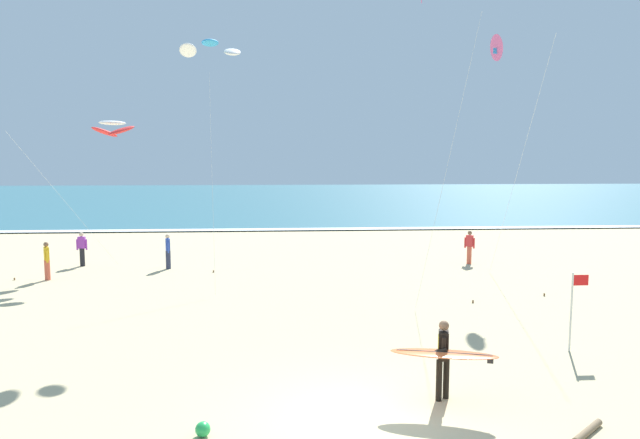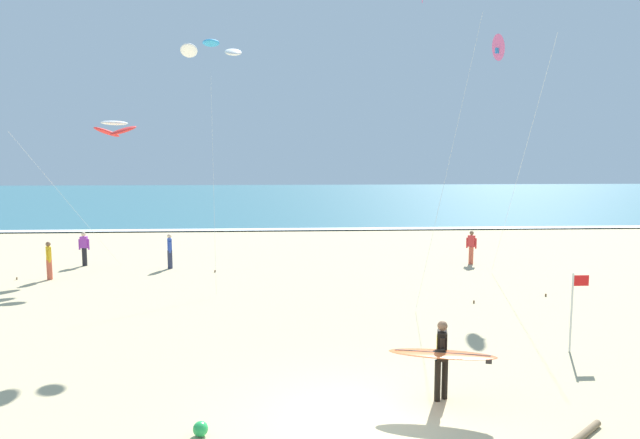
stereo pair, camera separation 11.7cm
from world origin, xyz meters
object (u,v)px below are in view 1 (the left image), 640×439
kite_delta_rose_far (498,49)px  bystander_blue_top (168,251)px  bystander_purple_top (82,249)px  kite_arc_ivory_near (112,129)px  lifeguard_flag (574,304)px  kite_arc_cobalt_high (210,49)px  driftwood_log (588,431)px  bystander_yellow_top (47,261)px  surfer_lead (444,354)px  beach_ball (203,429)px  bystander_red_top (469,247)px

kite_delta_rose_far → bystander_blue_top: 16.87m
kite_delta_rose_far → bystander_purple_top: bearing=171.7°
kite_delta_rose_far → bystander_blue_top: kite_delta_rose_far is taller
kite_arc_ivory_near → bystander_purple_top: (-1.68, 0.24, -5.52)m
bystander_purple_top → bystander_blue_top: same height
lifeguard_flag → kite_arc_cobalt_high: bearing=147.8°
kite_delta_rose_far → driftwood_log: size_ratio=9.47×
bystander_blue_top → bystander_yellow_top: bearing=-155.6°
kite_arc_ivory_near → driftwood_log: 22.25m
bystander_blue_top → surfer_lead: bearing=-59.7°
kite_delta_rose_far → beach_ball: size_ratio=36.42×
lifeguard_flag → surfer_lead: bearing=-146.1°
kite_arc_ivory_near → kite_delta_rose_far: (16.74, -2.45, 3.26)m
bystander_blue_top → beach_ball: 16.16m
bystander_blue_top → kite_arc_ivory_near: bearing=165.2°
bystander_blue_top → lifeguard_flag: size_ratio=0.76×
bystander_purple_top → bystander_yellow_top: bearing=-97.7°
kite_arc_ivory_near → surfer_lead: bearing=-54.2°
kite_arc_ivory_near → kite_arc_cobalt_high: kite_arc_cobalt_high is taller
surfer_lead → kite_arc_ivory_near: kite_arc_ivory_near is taller
surfer_lead → kite_arc_cobalt_high: bearing=122.2°
kite_delta_rose_far → lifeguard_flag: (-1.50, -9.91, -8.32)m
surfer_lead → bystander_red_top: (5.49, 14.84, -0.23)m
surfer_lead → bystander_red_top: size_ratio=1.40×
beach_ball → bystander_red_top: bearing=57.2°
surfer_lead → kite_arc_ivory_near: (-10.97, 15.22, 5.28)m
kite_arc_cobalt_high → kite_delta_rose_far: bearing=17.2°
kite_arc_cobalt_high → bystander_purple_top: kite_arc_cobalt_high is taller
kite_arc_ivory_near → kite_delta_rose_far: kite_delta_rose_far is taller
surfer_lead → bystander_blue_top: 16.89m
beach_ball → driftwood_log: bearing=-3.1°
kite_arc_ivory_near → bystander_red_top: (16.47, -0.39, -5.52)m
kite_arc_ivory_near → bystander_red_top: kite_arc_ivory_near is taller
driftwood_log → bystander_red_top: bearing=78.9°
bystander_red_top → bystander_purple_top: same height
kite_arc_cobalt_high → driftwood_log: 15.98m
bystander_purple_top → bystander_red_top: bearing=-2.0°
kite_delta_rose_far → bystander_blue_top: bearing=172.8°
kite_arc_ivory_near → lifeguard_flag: size_ratio=3.18×
kite_arc_ivory_near → lifeguard_flag: 20.26m
surfer_lead → kite_arc_cobalt_high: 13.33m
bystander_red_top → lifeguard_flag: bearing=-95.9°
surfer_lead → kite_delta_rose_far: kite_delta_rose_far is taller
bystander_red_top → driftwood_log: size_ratio=1.48×
kite_arc_cobalt_high → bystander_purple_top: (-6.88, 6.28, -7.97)m
kite_arc_ivory_near → bystander_red_top: size_ratio=4.21×
surfer_lead → bystander_purple_top: bearing=129.3°
kite_delta_rose_far → beach_ball: 19.83m
kite_arc_ivory_near → kite_delta_rose_far: size_ratio=0.66×
lifeguard_flag → driftwood_log: 4.94m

